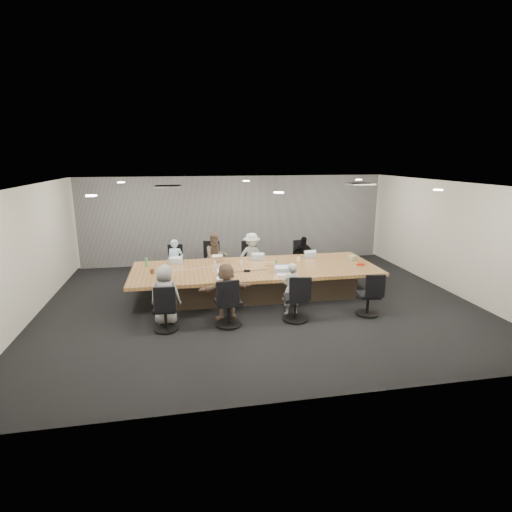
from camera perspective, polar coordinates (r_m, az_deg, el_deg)
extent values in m
cube|color=black|center=(9.64, 0.45, -6.64)|extent=(10.00, 8.00, 0.00)
cube|color=white|center=(9.04, 0.48, 10.21)|extent=(10.00, 8.00, 0.00)
cube|color=beige|center=(13.12, -2.94, 5.23)|extent=(10.00, 0.00, 2.80)
cube|color=beige|center=(5.53, 8.59, -7.35)|extent=(10.00, 0.00, 2.80)
cube|color=beige|center=(9.64, -30.14, 0.11)|extent=(0.00, 8.00, 2.80)
cube|color=beige|center=(11.31, 26.19, 2.38)|extent=(0.00, 8.00, 2.80)
cube|color=gray|center=(13.04, -2.89, 5.18)|extent=(9.80, 0.04, 2.80)
cube|color=#49392C|center=(9.99, -0.11, -3.87)|extent=(4.80, 1.40, 0.66)
cube|color=#A4733E|center=(9.89, -0.11, -1.83)|extent=(6.00, 2.20, 0.08)
imported|color=#AFD6ED|center=(11.06, -11.44, -0.85)|extent=(0.51, 0.39, 1.23)
cube|color=#B2B2B7|center=(10.49, -11.50, -0.91)|extent=(0.36, 0.29, 0.02)
imported|color=brown|center=(11.07, -5.75, -0.20)|extent=(0.78, 0.67, 1.39)
cube|color=#8C6647|center=(10.53, -5.49, -0.63)|extent=(0.34, 0.26, 0.02)
imported|color=#ADB5AD|center=(11.20, -0.62, -0.08)|extent=(0.96, 0.69, 1.34)
cube|color=#B2B2B7|center=(10.66, -0.10, -0.38)|extent=(0.39, 0.32, 0.02)
imported|color=black|center=(11.57, 6.72, -0.12)|extent=(0.71, 0.33, 1.19)
cube|color=#B2B2B7|center=(11.03, 7.59, -0.02)|extent=(0.38, 0.29, 0.02)
imported|color=gray|center=(8.47, -12.85, -5.39)|extent=(0.69, 0.52, 1.27)
cube|color=#8C6647|center=(8.96, -12.78, -3.55)|extent=(0.37, 0.29, 0.02)
imported|color=brown|center=(8.51, -4.27, -5.07)|extent=(1.20, 0.54, 1.25)
cube|color=#B2B2B7|center=(8.99, -4.69, -3.18)|extent=(0.39, 0.30, 0.02)
imported|color=#B4B4B4|center=(8.78, 5.04, -4.70)|extent=(0.46, 0.33, 1.18)
cube|color=#B2B2B7|center=(9.24, 4.14, -2.69)|extent=(0.40, 0.31, 0.02)
cylinder|color=#57A25E|center=(10.28, -15.39, -0.83)|extent=(0.07, 0.07, 0.23)
cylinder|color=#57A25E|center=(9.70, 2.95, -1.17)|extent=(0.08, 0.08, 0.25)
cylinder|color=silver|center=(9.78, -5.91, -1.24)|extent=(0.08, 0.08, 0.20)
cylinder|color=white|center=(10.09, -2.14, -0.99)|extent=(0.10, 0.10, 0.10)
cylinder|color=white|center=(10.49, 6.11, -0.44)|extent=(0.11, 0.11, 0.11)
cylinder|color=brown|center=(9.63, -14.60, -2.13)|extent=(0.10, 0.10, 0.11)
cube|color=black|center=(9.43, -4.55, -2.31)|extent=(0.17, 0.13, 0.03)
cube|color=black|center=(10.03, 3.39, -1.30)|extent=(0.16, 0.13, 0.03)
cube|color=black|center=(9.46, -1.30, -2.14)|extent=(0.16, 0.07, 0.06)
cube|color=tan|center=(10.83, 13.62, -0.27)|extent=(0.27, 0.23, 0.12)
cube|color=red|center=(10.40, 14.71, -1.15)|extent=(0.23, 0.20, 0.04)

